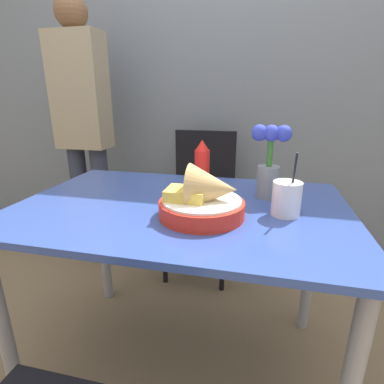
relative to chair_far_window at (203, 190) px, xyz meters
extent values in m
plane|color=#7A664C|center=(0.08, -0.83, -0.54)|extent=(12.00, 12.00, 0.00)
cube|color=slate|center=(0.08, 0.30, 0.76)|extent=(7.00, 0.06, 2.60)
cube|color=#334C9E|center=(0.08, -0.83, 0.20)|extent=(1.21, 0.81, 0.02)
cylinder|color=gray|center=(-0.47, -1.18, -0.17)|extent=(0.05, 0.05, 0.73)
cylinder|color=gray|center=(-0.47, -0.49, -0.17)|extent=(0.05, 0.05, 0.73)
cylinder|color=gray|center=(0.63, -0.49, -0.17)|extent=(0.05, 0.05, 0.73)
cylinder|color=black|center=(-0.18, -0.28, -0.32)|extent=(0.03, 0.03, 0.43)
cylinder|color=black|center=(0.18, -0.28, -0.32)|extent=(0.03, 0.03, 0.43)
cylinder|color=black|center=(-0.18, 0.08, -0.32)|extent=(0.03, 0.03, 0.43)
cylinder|color=black|center=(0.18, 0.08, -0.32)|extent=(0.03, 0.03, 0.43)
cube|color=black|center=(0.00, -0.10, -0.10)|extent=(0.40, 0.40, 0.02)
cube|color=black|center=(0.00, 0.09, 0.15)|extent=(0.40, 0.03, 0.46)
cylinder|color=red|center=(0.18, -0.93, 0.24)|extent=(0.28, 0.28, 0.05)
cylinder|color=white|center=(0.18, -0.93, 0.27)|extent=(0.26, 0.26, 0.01)
cone|color=tan|center=(0.21, -0.93, 0.31)|extent=(0.16, 0.16, 0.16)
cube|color=#E5C14C|center=(0.13, -0.94, 0.29)|extent=(0.13, 0.10, 0.04)
cylinder|color=red|center=(0.13, -0.69, 0.30)|extent=(0.06, 0.06, 0.18)
cone|color=red|center=(0.13, -0.69, 0.41)|extent=(0.05, 0.05, 0.04)
cylinder|color=silver|center=(0.45, -0.85, 0.27)|extent=(0.10, 0.10, 0.12)
cylinder|color=black|center=(0.45, -0.85, 0.26)|extent=(0.09, 0.09, 0.10)
cylinder|color=black|center=(0.46, -0.85, 0.32)|extent=(0.01, 0.08, 0.22)
cylinder|color=gray|center=(0.39, -0.68, 0.28)|extent=(0.08, 0.08, 0.13)
cylinder|color=#33722D|center=(0.39, -0.68, 0.40)|extent=(0.02, 0.02, 0.11)
sphere|color=blue|center=(0.39, -0.68, 0.47)|extent=(0.06, 0.06, 0.06)
sphere|color=blue|center=(0.35, -0.68, 0.47)|extent=(0.06, 0.06, 0.06)
sphere|color=blue|center=(0.43, -0.68, 0.47)|extent=(0.06, 0.06, 0.06)
cylinder|color=#2D3347|center=(-0.83, -0.12, -0.13)|extent=(0.11, 0.11, 0.81)
cylinder|color=#2D3347|center=(-0.67, -0.12, -0.13)|extent=(0.11, 0.11, 0.81)
cube|color=gray|center=(-0.75, -0.12, 0.61)|extent=(0.32, 0.18, 0.68)
sphere|color=brown|center=(-0.75, -0.12, 1.05)|extent=(0.19, 0.19, 0.19)
camera|label=1|loc=(0.36, -1.84, 0.60)|focal=28.00mm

